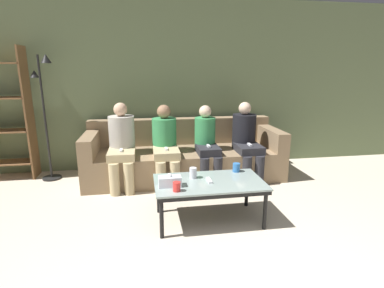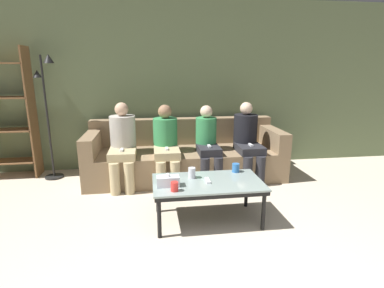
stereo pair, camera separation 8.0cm
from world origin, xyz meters
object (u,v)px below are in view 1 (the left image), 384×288
tissue_box (170,181)px  cup_near_right (193,173)px  coffee_table (209,185)px  game_remote (209,180)px  cup_near_left (236,167)px  cup_far_center (177,187)px  seated_person_right_end (246,138)px  standing_lamp (45,105)px  seated_person_mid_right (207,142)px  seated_person_mid_left (165,143)px  couch (184,156)px  seated_person_left_end (122,142)px

tissue_box → cup_near_right: bearing=35.3°
coffee_table → game_remote: 0.05m
game_remote → tissue_box: bearing=-170.6°
cup_near_left → cup_far_center: cup_near_left is taller
seated_person_right_end → standing_lamp: bearing=171.9°
cup_near_left → game_remote: bearing=-146.6°
coffee_table → cup_near_left: size_ratio=11.56×
game_remote → seated_person_right_end: seated_person_right_end is taller
tissue_box → seated_person_mid_right: seated_person_mid_right is taller
tissue_box → seated_person_mid_left: (0.05, 1.24, 0.09)m
couch → seated_person_left_end: bearing=-166.3°
cup_far_center → seated_person_mid_right: seated_person_mid_right is taller
coffee_table → seated_person_left_end: seated_person_left_end is taller
couch → seated_person_mid_right: (0.29, -0.23, 0.26)m
cup_near_right → cup_far_center: (-0.21, -0.32, -0.01)m
standing_lamp → seated_person_left_end: bearing=-20.9°
coffee_table → cup_near_right: 0.21m
couch → seated_person_right_end: 0.94m
standing_lamp → tissue_box: bearing=-46.6°
tissue_box → seated_person_left_end: seated_person_left_end is taller
tissue_box → couch: bearing=76.9°
coffee_table → game_remote: game_remote is taller
seated_person_left_end → coffee_table: bearing=-51.8°
seated_person_left_end → seated_person_right_end: (1.75, 0.00, -0.01)m
cup_near_left → cup_near_right: 0.53m
cup_near_left → standing_lamp: size_ratio=0.06×
seated_person_left_end → seated_person_mid_left: bearing=-1.9°
tissue_box → standing_lamp: 2.35m
cup_far_center → seated_person_right_end: bearing=50.3°
cup_far_center → tissue_box: size_ratio=0.41×
cup_far_center → seated_person_mid_right: size_ratio=0.09×
cup_near_left → seated_person_right_end: size_ratio=0.09×
cup_near_left → seated_person_left_end: 1.62m
game_remote → couch: bearing=92.7°
cup_near_right → tissue_box: size_ratio=0.52×
cup_near_right → cup_near_left: bearing=13.4°
cup_far_center → seated_person_left_end: (-0.58, 1.40, 0.11)m
standing_lamp → seated_person_right_end: size_ratio=1.60×
standing_lamp → cup_near_right: bearing=-38.8°
cup_far_center → standing_lamp: size_ratio=0.05×
couch → tissue_box: (-0.34, -1.48, 0.19)m
cup_far_center → seated_person_mid_right: (0.58, 1.39, 0.07)m
couch → tissue_box: bearing=-103.1°
couch → cup_far_center: size_ratio=30.73×
couch → seated_person_left_end: 0.95m
cup_near_right → seated_person_mid_right: bearing=70.8°
coffee_table → cup_near_right: size_ratio=9.85×
coffee_table → seated_person_mid_left: seated_person_mid_left is taller
tissue_box → cup_near_left: bearing=21.7°
coffee_table → seated_person_left_end: 1.53m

